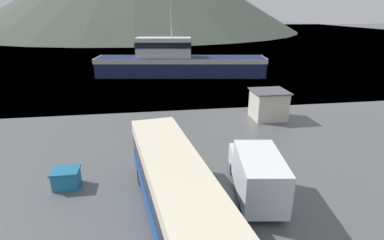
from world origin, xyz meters
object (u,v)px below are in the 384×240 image
fishing_boat (178,62)px  tour_bus (174,189)px  delivery_van (257,173)px  dock_kiosk (269,104)px  storage_bin (66,178)px  small_boat (180,69)px

fishing_boat → tour_bus: bearing=2.3°
delivery_van → dock_kiosk: bearing=73.5°
tour_bus → fishing_boat: (3.62, 33.13, 0.28)m
tour_bus → storage_bin: 7.04m
small_boat → storage_bin: bearing=-88.6°
fishing_boat → small_boat: fishing_boat is taller
delivery_van → small_boat: size_ratio=0.81×
dock_kiosk → storage_bin: bearing=-149.3°
fishing_boat → small_boat: bearing=177.2°
fishing_boat → small_boat: size_ratio=3.38×
small_boat → dock_kiosk: bearing=-58.0°
dock_kiosk → delivery_van: bearing=-114.8°
storage_bin → small_boat: (9.93, 32.28, -0.03)m
small_boat → delivery_van: bearing=-71.1°
fishing_boat → dock_kiosk: size_ratio=8.13×
tour_bus → fishing_boat: bearing=75.5°
fishing_boat → storage_bin: bearing=-9.1°
tour_bus → delivery_van: (4.48, 1.61, -0.49)m
delivery_van → storage_bin: delivery_van is taller
delivery_van → fishing_boat: (-0.86, 31.52, 0.78)m
fishing_boat → storage_bin: 30.70m
tour_bus → dock_kiosk: bearing=45.0°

